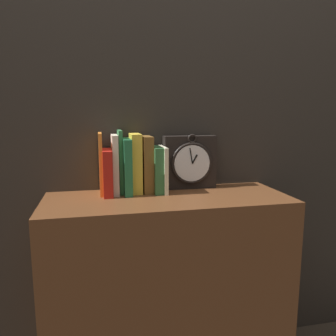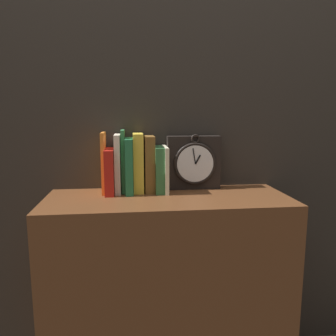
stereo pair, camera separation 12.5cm
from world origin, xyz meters
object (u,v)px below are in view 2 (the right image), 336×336
Objects in this scene: book_slot6_brown at (150,164)px; book_slot8_cream at (166,169)px; book_slot2_cream at (118,164)px; book_slot7_green at (159,169)px; book_slot3_green at (123,161)px; clock at (194,162)px; book_slot1_red at (110,171)px; book_slot0_orange at (104,163)px; book_slot5_yellow at (138,163)px; book_slot4_green at (129,166)px.

book_slot8_cream is (0.07, -0.01, -0.02)m from book_slot6_brown.
book_slot2_cream is 1.03× the size of book_slot6_brown.
book_slot6_brown is at bearing 166.86° from book_slot7_green.
book_slot3_green reaches higher than book_slot6_brown.
book_slot1_red is (-0.35, -0.04, -0.02)m from clock.
book_slot1_red is (0.02, -0.01, -0.03)m from book_slot0_orange.
book_slot6_brown is (0.13, 0.00, -0.00)m from book_slot2_cream.
clock is 0.16m from book_slot7_green.
book_slot2_cream is at bearing -158.83° from book_slot3_green.
book_slot8_cream is (0.11, -0.02, -0.03)m from book_slot5_yellow.
book_slot3_green is at bearing 174.01° from book_slot7_green.
book_slot6_brown is (0.08, 0.01, 0.00)m from book_slot4_green.
book_slot4_green is (0.10, -0.01, -0.01)m from book_slot0_orange.
book_slot7_green is (0.09, -0.01, -0.03)m from book_slot5_yellow.
book_slot1_red is at bearing -171.41° from book_slot5_yellow.
book_slot0_orange is at bearing 173.39° from book_slot4_green.
book_slot4_green is (0.08, 0.00, 0.02)m from book_slot1_red.
clock is at bearing 7.90° from book_slot6_brown.
book_slot0_orange reaches higher than book_slot7_green.
book_slot6_brown is (0.11, -0.01, -0.01)m from book_slot3_green.
clock is 1.00× the size of book_slot2_cream.
clock is 0.93× the size of book_slot3_green.
book_slot3_green is at bearing 176.71° from book_slot6_brown.
book_slot7_green is at bearing -2.38° from book_slot2_cream.
clock reaches higher than book_slot7_green.
book_slot7_green is at bearing -5.99° from book_slot3_green.
book_slot2_cream is 0.93× the size of book_slot3_green.
clock is 0.24m from book_slot5_yellow.
book_slot4_green is (-0.28, -0.04, -0.00)m from clock.
book_slot5_yellow reaches higher than clock.
book_slot3_green is 1.36× the size of book_slot8_cream.
book_slot2_cream is 1.27× the size of book_slot7_green.
clock is at bearing 8.11° from book_slot4_green.
clock is 1.31× the size of book_slot1_red.
book_slot5_yellow is at bearing 8.59° from book_slot1_red.
book_slot6_brown is (0.19, 0.00, -0.01)m from book_slot0_orange.
book_slot6_brown is at bearing -2.56° from book_slot5_yellow.
book_slot3_green is 1.06× the size of book_slot5_yellow.
book_slot2_cream is (0.06, -0.00, -0.00)m from book_slot0_orange.
book_slot3_green is (0.05, 0.02, 0.04)m from book_slot1_red.
book_slot7_green is at bearing -7.52° from book_slot5_yellow.
book_slot7_green is 0.99× the size of book_slot8_cream.
book_slot5_yellow reaches higher than book_slot4_green.
book_slot0_orange is 1.04× the size of book_slot2_cream.
book_slot1_red is 0.16m from book_slot6_brown.
book_slot4_green is at bearing -37.74° from book_slot3_green.
book_slot6_brown is at bearing 1.00° from book_slot2_cream.
book_slot4_green is 0.09m from book_slot6_brown.
book_slot2_cream is 0.03m from book_slot3_green.
book_slot1_red is 0.76× the size of book_slot2_cream.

